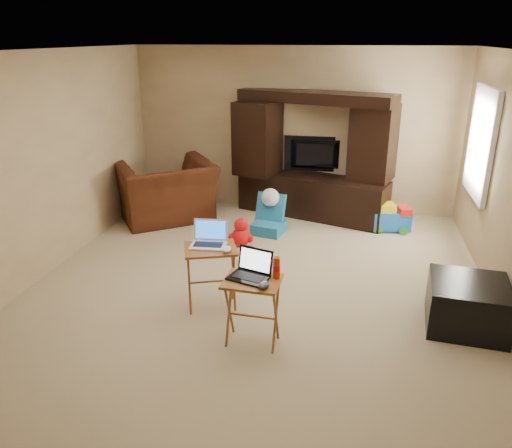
% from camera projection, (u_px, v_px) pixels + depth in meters
% --- Properties ---
extents(floor, '(5.50, 5.50, 0.00)m').
position_uv_depth(floor, '(260.00, 284.00, 5.65)').
color(floor, beige).
rests_on(floor, ground).
extents(ceiling, '(5.50, 5.50, 0.00)m').
position_uv_depth(ceiling, '(260.00, 50.00, 4.76)').
color(ceiling, silver).
rests_on(ceiling, ground).
extents(wall_back, '(5.00, 0.00, 5.00)m').
position_uv_depth(wall_back, '(294.00, 131.00, 7.72)').
color(wall_back, tan).
rests_on(wall_back, ground).
extents(wall_front, '(5.00, 0.00, 5.00)m').
position_uv_depth(wall_front, '(162.00, 310.00, 2.68)').
color(wall_front, tan).
rests_on(wall_front, ground).
extents(wall_left, '(0.00, 5.50, 5.50)m').
position_uv_depth(wall_left, '(44.00, 165.00, 5.67)').
color(wall_left, tan).
rests_on(wall_left, ground).
extents(window_pane, '(0.00, 1.20, 1.20)m').
position_uv_depth(window_pane, '(483.00, 143.00, 6.11)').
color(window_pane, white).
rests_on(window_pane, ground).
extents(window_frame, '(0.06, 1.14, 1.34)m').
position_uv_depth(window_frame, '(481.00, 143.00, 6.11)').
color(window_frame, white).
rests_on(window_frame, ground).
extents(entertainment_center, '(2.37, 1.24, 1.88)m').
position_uv_depth(entertainment_center, '(314.00, 156.00, 7.48)').
color(entertainment_center, black).
rests_on(entertainment_center, floor).
extents(television, '(0.96, 0.18, 0.55)m').
position_uv_depth(television, '(315.00, 155.00, 7.70)').
color(television, black).
rests_on(television, entertainment_center).
extents(recliner, '(1.79, 1.76, 0.88)m').
position_uv_depth(recliner, '(166.00, 191.00, 7.49)').
color(recliner, '#4A230F').
rests_on(recliner, floor).
extents(child_rocker, '(0.51, 0.55, 0.55)m').
position_uv_depth(child_rocker, '(269.00, 215.00, 7.00)').
color(child_rocker, '#1C6D9C').
rests_on(child_rocker, floor).
extents(plush_toy, '(0.35, 0.29, 0.39)m').
position_uv_depth(plush_toy, '(241.00, 232.00, 6.61)').
color(plush_toy, red).
rests_on(plush_toy, floor).
extents(push_toy, '(0.62, 0.50, 0.41)m').
position_uv_depth(push_toy, '(391.00, 217.00, 7.13)').
color(push_toy, blue).
rests_on(push_toy, floor).
extents(ottoman, '(0.78, 0.78, 0.46)m').
position_uv_depth(ottoman, '(467.00, 305.00, 4.75)').
color(ottoman, black).
rests_on(ottoman, floor).
extents(tray_table_left, '(0.62, 0.56, 0.66)m').
position_uv_depth(tray_table_left, '(211.00, 278.00, 5.06)').
color(tray_table_left, '#A05026').
rests_on(tray_table_left, floor).
extents(tray_table_right, '(0.51, 0.41, 0.64)m').
position_uv_depth(tray_table_right, '(252.00, 312.00, 4.46)').
color(tray_table_right, '#AB6529').
rests_on(tray_table_right, floor).
extents(laptop_left, '(0.37, 0.31, 0.24)m').
position_uv_depth(laptop_left, '(208.00, 235.00, 4.93)').
color(laptop_left, silver).
rests_on(laptop_left, tray_table_left).
extents(laptop_right, '(0.40, 0.36, 0.24)m').
position_uv_depth(laptop_right, '(248.00, 266.00, 4.33)').
color(laptop_right, black).
rests_on(laptop_right, tray_table_right).
extents(mouse_left, '(0.10, 0.15, 0.06)m').
position_uv_depth(mouse_left, '(227.00, 249.00, 4.83)').
color(mouse_left, white).
rests_on(mouse_left, tray_table_left).
extents(mouse_right, '(0.12, 0.15, 0.05)m').
position_uv_depth(mouse_right, '(264.00, 285.00, 4.20)').
color(mouse_right, '#3A393E').
rests_on(mouse_right, tray_table_right).
extents(water_bottle, '(0.06, 0.06, 0.20)m').
position_uv_depth(water_bottle, '(276.00, 268.00, 4.35)').
color(water_bottle, red).
rests_on(water_bottle, tray_table_right).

